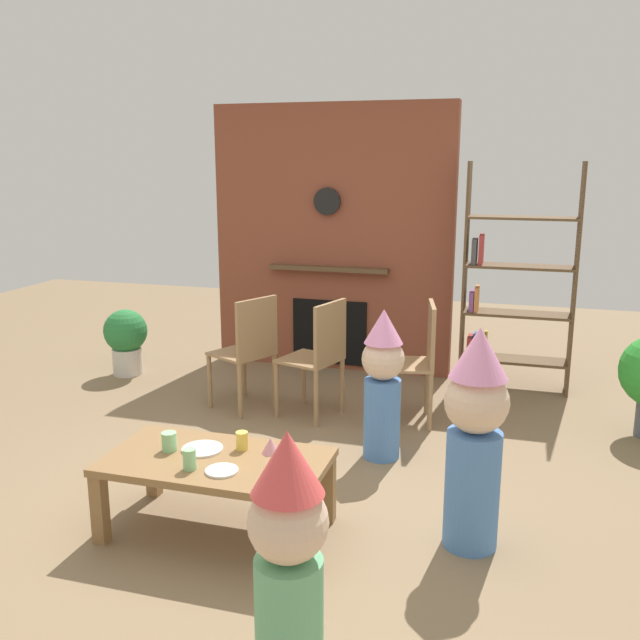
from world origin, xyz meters
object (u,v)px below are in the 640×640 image
at_px(child_in_pink, 475,434).
at_px(birthday_cake_slice, 271,445).
at_px(paper_plate_rear, 222,471).
at_px(potted_plant_short, 126,338).
at_px(paper_cup_near_right, 190,459).
at_px(child_by_the_chairs, 383,380).
at_px(bookshelf, 510,288).
at_px(paper_cup_center, 169,442).
at_px(coffee_table, 216,469).
at_px(dining_chair_right, 418,355).
at_px(paper_cup_near_left, 242,441).
at_px(dining_chair_left, 249,347).
at_px(dining_chair_middle, 320,352).
at_px(paper_plate_front, 202,449).
at_px(child_with_cone_hat, 289,561).

bearing_deg(child_in_pink, birthday_cake_slice, -5.05).
height_order(paper_plate_rear, potted_plant_short, potted_plant_short).
xyz_separation_m(paper_cup_near_right, child_by_the_chairs, (0.71, 1.32, 0.06)).
height_order(bookshelf, paper_cup_near_right, bookshelf).
relative_size(paper_cup_center, child_by_the_chairs, 0.10).
distance_m(birthday_cake_slice, child_in_pink, 1.05).
xyz_separation_m(coffee_table, paper_plate_rear, (0.10, -0.14, 0.07)).
xyz_separation_m(bookshelf, dining_chair_right, (-0.61, -1.01, -0.35)).
distance_m(paper_cup_near_left, child_in_pink, 1.21).
distance_m(paper_cup_near_left, paper_cup_near_right, 0.34).
bearing_deg(birthday_cake_slice, paper_plate_rear, -118.91).
bearing_deg(potted_plant_short, child_in_pink, -32.35).
xyz_separation_m(child_in_pink, potted_plant_short, (-3.22, 2.04, -0.26)).
relative_size(paper_cup_near_left, child_in_pink, 0.09).
xyz_separation_m(child_by_the_chairs, dining_chair_left, (-1.16, 0.58, -0.02)).
xyz_separation_m(paper_cup_near_right, dining_chair_middle, (0.11, 1.90, 0.04)).
xyz_separation_m(paper_plate_rear, dining_chair_middle, (-0.05, 1.88, 0.09)).
distance_m(coffee_table, paper_plate_front, 0.15).
distance_m(paper_cup_near_right, paper_plate_rear, 0.17).
bearing_deg(child_in_pink, paper_cup_near_right, 5.80).
bearing_deg(paper_plate_rear, paper_cup_near_right, -173.69).
height_order(dining_chair_left, potted_plant_short, dining_chair_left).
xyz_separation_m(child_with_cone_hat, potted_plant_short, (-2.67, 3.26, -0.20)).
relative_size(bookshelf, coffee_table, 1.66).
distance_m(paper_plate_front, birthday_cake_slice, 0.37).
bearing_deg(child_by_the_chairs, child_in_pink, 63.57).
height_order(coffee_table, paper_cup_near_right, paper_cup_near_right).
height_order(paper_plate_rear, child_with_cone_hat, child_with_cone_hat).
xyz_separation_m(dining_chair_left, potted_plant_short, (-1.42, 0.54, -0.17)).
bearing_deg(dining_chair_right, child_by_the_chairs, 68.78).
bearing_deg(child_with_cone_hat, child_by_the_chairs, -34.29).
relative_size(paper_cup_center, birthday_cake_slice, 1.00).
relative_size(paper_plate_rear, dining_chair_left, 0.18).
distance_m(child_in_pink, dining_chair_right, 1.71).
bearing_deg(dining_chair_left, coffee_table, 132.81).
relative_size(coffee_table, dining_chair_right, 1.27).
relative_size(paper_cup_near_right, paper_plate_front, 0.49).
bearing_deg(coffee_table, paper_plate_rear, -55.35).
bearing_deg(dining_chair_left, paper_cup_near_left, 136.96).
bearing_deg(dining_chair_right, paper_cup_near_right, 56.48).
distance_m(coffee_table, dining_chair_left, 1.82).
bearing_deg(child_in_pink, potted_plant_short, -42.99).
relative_size(paper_plate_front, dining_chair_middle, 0.24).
relative_size(coffee_table, potted_plant_short, 1.91).
xyz_separation_m(paper_plate_rear, birthday_cake_slice, (0.15, 0.28, 0.04)).
xyz_separation_m(paper_cup_center, dining_chair_middle, (0.32, 1.72, 0.05)).
bearing_deg(paper_plate_rear, paper_cup_center, 156.92).
distance_m(paper_plate_rear, birthday_cake_slice, 0.32).
distance_m(paper_cup_near_left, birthday_cake_slice, 0.16).
relative_size(paper_cup_center, child_with_cone_hat, 0.10).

